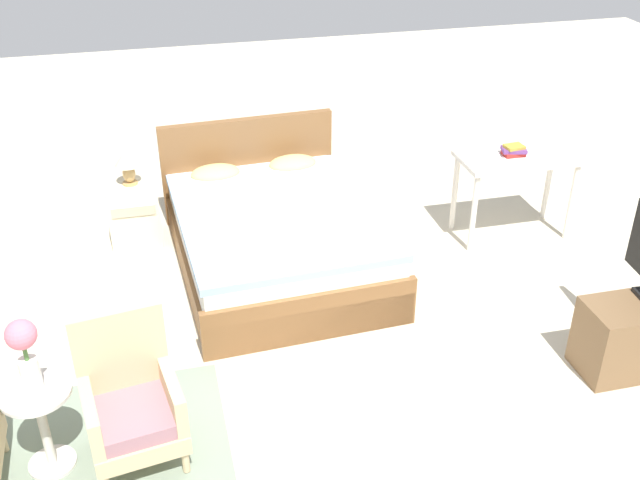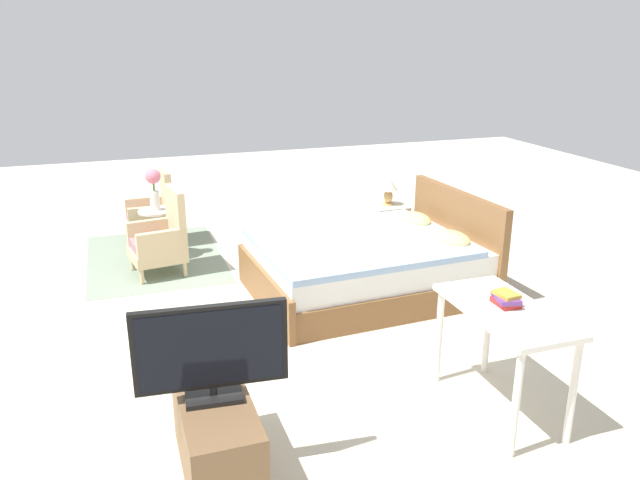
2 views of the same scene
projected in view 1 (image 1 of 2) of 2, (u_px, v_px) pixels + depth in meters
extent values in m
plane|color=beige|center=(305.00, 326.00, 5.67)|extent=(16.00, 16.00, 0.00)
cube|color=gray|center=(53.00, 471.00, 4.43)|extent=(2.10, 1.50, 0.01)
cube|color=brown|center=(276.00, 253.00, 6.34)|extent=(1.70, 2.26, 0.28)
cube|color=white|center=(276.00, 226.00, 6.21)|extent=(1.63, 2.17, 0.24)
cube|color=#93B2D6|center=(278.00, 215.00, 6.06)|extent=(1.67, 2.00, 0.06)
cube|color=brown|center=(248.00, 167.00, 7.04)|extent=(1.62, 0.17, 0.96)
cube|color=brown|center=(312.00, 318.00, 5.43)|extent=(1.62, 0.15, 0.40)
ellipsoid|color=#DBC670|center=(215.00, 173.00, 6.66)|extent=(0.45, 0.30, 0.14)
ellipsoid|color=#DBC670|center=(293.00, 164.00, 6.83)|extent=(0.45, 0.30, 0.14)
cylinder|color=#CCB284|center=(3.00, 441.00, 4.53)|extent=(0.04, 0.04, 0.16)
cylinder|color=#CCB284|center=(186.00, 461.00, 4.39)|extent=(0.04, 0.04, 0.16)
cylinder|color=#CCB284|center=(94.00, 430.00, 4.60)|extent=(0.04, 0.04, 0.16)
cylinder|color=#CCB284|center=(168.00, 410.00, 4.75)|extent=(0.04, 0.04, 0.16)
cube|color=#CCB284|center=(136.00, 428.00, 4.42)|extent=(0.62, 0.62, 0.12)
cube|color=gray|center=(134.00, 414.00, 4.37)|extent=(0.57, 0.57, 0.10)
cube|color=#CCB284|center=(121.00, 355.00, 4.42)|extent=(0.55, 0.16, 0.64)
cube|color=#CCB284|center=(90.00, 415.00, 4.25)|extent=(0.15, 0.52, 0.26)
cube|color=#CCB284|center=(172.00, 393.00, 4.41)|extent=(0.15, 0.52, 0.26)
cylinder|color=beige|center=(53.00, 463.00, 4.47)|extent=(0.28, 0.28, 0.03)
cylinder|color=beige|center=(44.00, 429.00, 4.33)|extent=(0.06, 0.06, 0.53)
cylinder|color=beige|center=(35.00, 392.00, 4.19)|extent=(0.40, 0.40, 0.02)
cylinder|color=silver|center=(31.00, 376.00, 4.13)|extent=(0.11, 0.11, 0.22)
cylinder|color=#477538|center=(25.00, 353.00, 4.05)|extent=(0.02, 0.02, 0.10)
sphere|color=#DB7084|center=(21.00, 335.00, 3.99)|extent=(0.17, 0.17, 0.17)
cube|color=beige|center=(134.00, 212.00, 6.67)|extent=(0.44, 0.40, 0.56)
cube|color=#B3AB8E|center=(134.00, 212.00, 6.44)|extent=(0.37, 0.01, 0.09)
cylinder|color=tan|center=(130.00, 183.00, 6.53)|extent=(0.13, 0.13, 0.02)
ellipsoid|color=tan|center=(129.00, 174.00, 6.48)|extent=(0.11, 0.11, 0.16)
cone|color=beige|center=(127.00, 157.00, 6.40)|extent=(0.22, 0.22, 0.15)
cylinder|color=silver|center=(474.00, 214.00, 6.46)|extent=(0.05, 0.05, 0.73)
cylinder|color=silver|center=(572.00, 202.00, 6.66)|extent=(0.05, 0.05, 0.73)
cylinder|color=silver|center=(455.00, 193.00, 6.82)|extent=(0.05, 0.05, 0.73)
cylinder|color=silver|center=(548.00, 182.00, 7.01)|extent=(0.05, 0.05, 0.73)
cube|color=silver|center=(518.00, 158.00, 6.54)|extent=(1.04, 0.52, 0.04)
cube|color=#AD2823|center=(513.00, 153.00, 6.53)|extent=(0.18, 0.14, 0.04)
cube|color=#66387A|center=(514.00, 150.00, 6.52)|extent=(0.23, 0.18, 0.03)
cube|color=#B79333|center=(514.00, 147.00, 6.50)|extent=(0.17, 0.14, 0.03)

